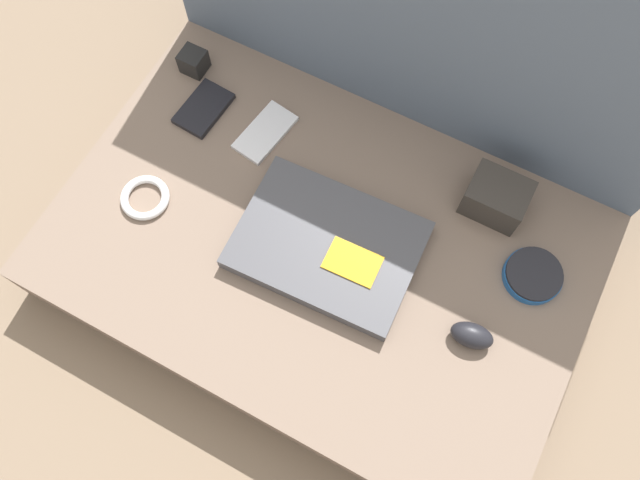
{
  "coord_description": "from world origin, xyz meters",
  "views": [
    {
      "loc": [
        0.18,
        -0.34,
        1.12
      ],
      "look_at": [
        0.0,
        0.0,
        0.14
      ],
      "focal_mm": 35.0,
      "sensor_mm": 36.0,
      "label": 1
    }
  ],
  "objects_px": {
    "computer_mouse": "(472,335)",
    "phone_black": "(204,108)",
    "laptop": "(326,247)",
    "phone_silver": "(265,132)",
    "speaker_puck": "(533,275)",
    "camera_pouch": "(496,198)",
    "charger_brick": "(194,61)"
  },
  "relations": [
    {
      "from": "charger_brick",
      "to": "camera_pouch",
      "type": "bearing_deg",
      "value": -0.38
    },
    {
      "from": "computer_mouse",
      "to": "phone_black",
      "type": "bearing_deg",
      "value": 155.94
    },
    {
      "from": "laptop",
      "to": "charger_brick",
      "type": "distance_m",
      "value": 0.45
    },
    {
      "from": "phone_silver",
      "to": "computer_mouse",
      "type": "bearing_deg",
      "value": -11.64
    },
    {
      "from": "phone_silver",
      "to": "phone_black",
      "type": "relative_size",
      "value": 1.14
    },
    {
      "from": "computer_mouse",
      "to": "speaker_puck",
      "type": "relative_size",
      "value": 0.76
    },
    {
      "from": "laptop",
      "to": "camera_pouch",
      "type": "xyz_separation_m",
      "value": [
        0.22,
        0.21,
        0.02
      ]
    },
    {
      "from": "laptop",
      "to": "phone_black",
      "type": "relative_size",
      "value": 2.76
    },
    {
      "from": "phone_black",
      "to": "charger_brick",
      "type": "height_order",
      "value": "charger_brick"
    },
    {
      "from": "laptop",
      "to": "phone_silver",
      "type": "bearing_deg",
      "value": 141.02
    },
    {
      "from": "computer_mouse",
      "to": "phone_silver",
      "type": "bearing_deg",
      "value": 151.16
    },
    {
      "from": "speaker_puck",
      "to": "phone_black",
      "type": "bearing_deg",
      "value": 178.02
    },
    {
      "from": "laptop",
      "to": "computer_mouse",
      "type": "xyz_separation_m",
      "value": [
        0.28,
        -0.03,
        0.0
      ]
    },
    {
      "from": "computer_mouse",
      "to": "phone_silver",
      "type": "height_order",
      "value": "computer_mouse"
    },
    {
      "from": "speaker_puck",
      "to": "phone_silver",
      "type": "distance_m",
      "value": 0.54
    },
    {
      "from": "laptop",
      "to": "phone_silver",
      "type": "height_order",
      "value": "laptop"
    },
    {
      "from": "computer_mouse",
      "to": "speaker_puck",
      "type": "xyz_separation_m",
      "value": [
        0.05,
        0.14,
        -0.01
      ]
    },
    {
      "from": "computer_mouse",
      "to": "phone_black",
      "type": "xyz_separation_m",
      "value": [
        -0.61,
        0.17,
        -0.01
      ]
    },
    {
      "from": "phone_silver",
      "to": "charger_brick",
      "type": "height_order",
      "value": "charger_brick"
    },
    {
      "from": "laptop",
      "to": "camera_pouch",
      "type": "bearing_deg",
      "value": 41.15
    },
    {
      "from": "speaker_puck",
      "to": "camera_pouch",
      "type": "xyz_separation_m",
      "value": [
        -0.11,
        0.09,
        0.02
      ]
    },
    {
      "from": "camera_pouch",
      "to": "charger_brick",
      "type": "bearing_deg",
      "value": 179.62
    },
    {
      "from": "computer_mouse",
      "to": "phone_black",
      "type": "height_order",
      "value": "computer_mouse"
    },
    {
      "from": "phone_silver",
      "to": "camera_pouch",
      "type": "bearing_deg",
      "value": 16.43
    },
    {
      "from": "speaker_puck",
      "to": "camera_pouch",
      "type": "distance_m",
      "value": 0.14
    },
    {
      "from": "phone_silver",
      "to": "speaker_puck",
      "type": "bearing_deg",
      "value": 5.02
    },
    {
      "from": "camera_pouch",
      "to": "computer_mouse",
      "type": "bearing_deg",
      "value": -76.25
    },
    {
      "from": "speaker_puck",
      "to": "phone_black",
      "type": "height_order",
      "value": "speaker_puck"
    },
    {
      "from": "computer_mouse",
      "to": "charger_brick",
      "type": "height_order",
      "value": "charger_brick"
    },
    {
      "from": "phone_silver",
      "to": "laptop",
      "type": "bearing_deg",
      "value": -27.71
    },
    {
      "from": "computer_mouse",
      "to": "phone_black",
      "type": "relative_size",
      "value": 0.66
    },
    {
      "from": "computer_mouse",
      "to": "speaker_puck",
      "type": "bearing_deg",
      "value": 61.7
    }
  ]
}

